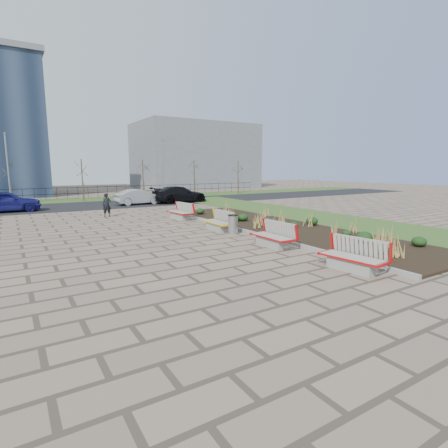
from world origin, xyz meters
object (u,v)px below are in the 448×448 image
car_black (179,194)px  lamp_west (8,170)px  litter_bin (233,225)px  pedestrian (107,205)px  bench_d (180,211)px  bench_a (352,255)px  bench_b (272,235)px  car_blue (6,201)px  bench_c (217,221)px  lamp_east (163,169)px  car_silver (139,197)px

car_black → lamp_west: 14.67m
litter_bin → pedestrian: 10.19m
car_black → lamp_west: (-13.36, 5.61, 2.27)m
bench_d → pedestrian: 5.05m
bench_a → litter_bin: bench_a is taller
bench_a → pedestrian: size_ratio=1.34×
bench_b → car_blue: size_ratio=0.46×
bench_a → bench_c: size_ratio=1.00×
pedestrian → lamp_east: 14.74m
bench_b → lamp_east: size_ratio=0.35×
bench_d → litter_bin: bearing=-94.8°
litter_bin → pedestrian: bearing=111.9°
car_black → lamp_east: 6.09m
bench_d → lamp_west: bearing=114.4°
bench_b → car_blue: (-9.35, 18.89, 0.30)m
car_blue → bench_b: bearing=-154.2°
bench_d → lamp_west: (-9.00, 15.20, 2.54)m
car_blue → car_silver: car_blue is taller
car_black → lamp_west: size_ratio=0.86×
pedestrian → lamp_east: lamp_east is taller
pedestrian → car_black: (8.01, 6.10, -0.02)m
bench_a → car_blue: (-9.35, 22.86, 0.30)m
bench_d → lamp_west: size_ratio=0.35×
bench_d → car_blue: car_blue is taller
bench_b → bench_c: 4.44m
pedestrian → car_silver: bearing=60.9°
bench_b → pedestrian: (-3.65, 12.63, 0.28)m
bench_d → car_silver: (0.57, 9.85, 0.19)m
bench_b → lamp_west: bearing=110.4°
lamp_west → car_black: bearing=-22.8°
lamp_east → bench_d: bearing=-108.2°
litter_bin → pedestrian: pedestrian is taller
bench_d → car_blue: 13.51m
bench_b → pedestrian: bearing=106.2°
car_blue → car_silver: (9.92, 0.09, -0.11)m
car_black → car_blue: bearing=86.8°
bench_b → bench_c: same height
car_silver → lamp_west: bearing=56.5°
bench_a → car_black: 23.11m
car_blue → lamp_west: lamp_west is taller
pedestrian → bench_b: bearing=-69.4°
bench_a → pedestrian: (-3.65, 16.59, 0.28)m
car_silver → lamp_west: size_ratio=0.68×
bench_a → bench_d: bearing=82.8°
bench_c → car_black: (4.36, 14.29, 0.27)m
litter_bin → car_silver: car_silver is taller
pedestrian → lamp_west: (-5.35, 11.71, 2.26)m
bench_c → lamp_east: 20.67m
bench_c → bench_d: 4.70m
car_black → lamp_east: size_ratio=0.86×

